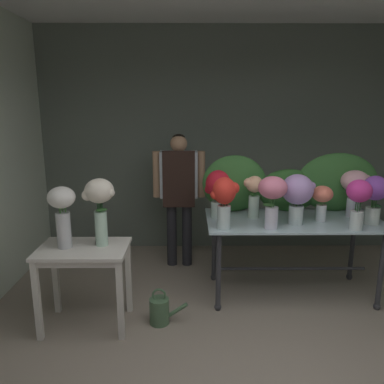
{
  "coord_description": "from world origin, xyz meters",
  "views": [
    {
      "loc": [
        -0.51,
        -1.88,
        1.96
      ],
      "look_at": [
        -0.49,
        1.52,
        1.17
      ],
      "focal_mm": 35.41,
      "sensor_mm": 36.0,
      "label": 1
    }
  ],
  "objects_px": {
    "vase_peach_snapdragons": "(254,194)",
    "vase_cream_lisianthus_tall": "(100,202)",
    "vase_blush_dahlias": "(355,186)",
    "vase_white_roses_tall": "(62,211)",
    "vase_lilac_lilies": "(297,193)",
    "display_table_glass": "(293,232)",
    "watering_can": "(160,310)",
    "vase_crimson_hydrangea": "(218,189)",
    "florist": "(179,186)",
    "side_table_white": "(84,259)",
    "vase_scarlet_stock": "(225,198)",
    "vase_magenta_roses": "(359,199)",
    "vase_violet_ranunculus": "(375,195)",
    "vase_rosy_anemones": "(272,195)",
    "vase_coral_peonies": "(322,199)"
  },
  "relations": [
    {
      "from": "watering_can",
      "to": "vase_scarlet_stock",
      "type": "bearing_deg",
      "value": 23.19
    },
    {
      "from": "vase_violet_ranunculus",
      "to": "vase_rosy_anemones",
      "type": "height_order",
      "value": "vase_rosy_anemones"
    },
    {
      "from": "vase_coral_peonies",
      "to": "vase_white_roses_tall",
      "type": "relative_size",
      "value": 0.67
    },
    {
      "from": "side_table_white",
      "to": "vase_magenta_roses",
      "type": "xyz_separation_m",
      "value": [
        2.47,
        0.24,
        0.48
      ]
    },
    {
      "from": "vase_coral_peonies",
      "to": "vase_rosy_anemones",
      "type": "xyz_separation_m",
      "value": [
        -0.55,
        -0.23,
        0.1
      ]
    },
    {
      "from": "vase_lilac_lilies",
      "to": "watering_can",
      "type": "xyz_separation_m",
      "value": [
        -1.31,
        -0.4,
        -1.0
      ]
    },
    {
      "from": "vase_scarlet_stock",
      "to": "vase_rosy_anemones",
      "type": "distance_m",
      "value": 0.44
    },
    {
      "from": "florist",
      "to": "vase_blush_dahlias",
      "type": "height_order",
      "value": "florist"
    },
    {
      "from": "display_table_glass",
      "to": "watering_can",
      "type": "bearing_deg",
      "value": -157.39
    },
    {
      "from": "vase_lilac_lilies",
      "to": "vase_white_roses_tall",
      "type": "bearing_deg",
      "value": -168.98
    },
    {
      "from": "vase_coral_peonies",
      "to": "vase_rosy_anemones",
      "type": "relative_size",
      "value": 0.72
    },
    {
      "from": "vase_peach_snapdragons",
      "to": "vase_blush_dahlias",
      "type": "bearing_deg",
      "value": 2.35
    },
    {
      "from": "vase_violet_ranunculus",
      "to": "vase_crimson_hydrangea",
      "type": "height_order",
      "value": "vase_crimson_hydrangea"
    },
    {
      "from": "side_table_white",
      "to": "vase_scarlet_stock",
      "type": "xyz_separation_m",
      "value": [
        1.25,
        0.27,
        0.48
      ]
    },
    {
      "from": "vase_magenta_roses",
      "to": "vase_lilac_lilies",
      "type": "xyz_separation_m",
      "value": [
        -0.51,
        0.18,
        0.01
      ]
    },
    {
      "from": "vase_crimson_hydrangea",
      "to": "vase_cream_lisianthus_tall",
      "type": "relative_size",
      "value": 0.83
    },
    {
      "from": "vase_magenta_roses",
      "to": "vase_violet_ranunculus",
      "type": "height_order",
      "value": "vase_violet_ranunculus"
    },
    {
      "from": "vase_rosy_anemones",
      "to": "vase_magenta_roses",
      "type": "bearing_deg",
      "value": -2.77
    },
    {
      "from": "vase_lilac_lilies",
      "to": "watering_can",
      "type": "bearing_deg",
      "value": -163.05
    },
    {
      "from": "vase_peach_snapdragons",
      "to": "vase_cream_lisianthus_tall",
      "type": "relative_size",
      "value": 0.73
    },
    {
      "from": "vase_magenta_roses",
      "to": "watering_can",
      "type": "xyz_separation_m",
      "value": [
        -1.82,
        -0.22,
        -0.99
      ]
    },
    {
      "from": "vase_crimson_hydrangea",
      "to": "vase_scarlet_stock",
      "type": "distance_m",
      "value": 0.36
    },
    {
      "from": "vase_crimson_hydrangea",
      "to": "vase_lilac_lilies",
      "type": "height_order",
      "value": "vase_crimson_hydrangea"
    },
    {
      "from": "florist",
      "to": "vase_blush_dahlias",
      "type": "bearing_deg",
      "value": -19.85
    },
    {
      "from": "vase_violet_ranunculus",
      "to": "vase_rosy_anemones",
      "type": "xyz_separation_m",
      "value": [
        -1.01,
        -0.13,
        0.03
      ]
    },
    {
      "from": "side_table_white",
      "to": "vase_white_roses_tall",
      "type": "distance_m",
      "value": 0.46
    },
    {
      "from": "vase_peach_snapdragons",
      "to": "vase_scarlet_stock",
      "type": "bearing_deg",
      "value": -132.84
    },
    {
      "from": "side_table_white",
      "to": "florist",
      "type": "xyz_separation_m",
      "value": [
        0.8,
        1.33,
        0.37
      ]
    },
    {
      "from": "side_table_white",
      "to": "vase_rosy_anemones",
      "type": "bearing_deg",
      "value": 9.19
    },
    {
      "from": "vase_peach_snapdragons",
      "to": "vase_blush_dahlias",
      "type": "xyz_separation_m",
      "value": [
        1.04,
        0.04,
        0.06
      ]
    },
    {
      "from": "vase_crimson_hydrangea",
      "to": "vase_rosy_anemones",
      "type": "distance_m",
      "value": 0.59
    },
    {
      "from": "vase_lilac_lilies",
      "to": "vase_rosy_anemones",
      "type": "relative_size",
      "value": 0.99
    },
    {
      "from": "vase_crimson_hydrangea",
      "to": "vase_cream_lisianthus_tall",
      "type": "xyz_separation_m",
      "value": [
        -1.07,
        -0.58,
        0.02
      ]
    },
    {
      "from": "vase_lilac_lilies",
      "to": "vase_cream_lisianthus_tall",
      "type": "distance_m",
      "value": 1.84
    },
    {
      "from": "vase_blush_dahlias",
      "to": "vase_white_roses_tall",
      "type": "xyz_separation_m",
      "value": [
        -2.78,
        -0.67,
        -0.06
      ]
    },
    {
      "from": "vase_peach_snapdragons",
      "to": "watering_can",
      "type": "height_order",
      "value": "vase_peach_snapdragons"
    },
    {
      "from": "watering_can",
      "to": "vase_white_roses_tall",
      "type": "bearing_deg",
      "value": -178.95
    },
    {
      "from": "display_table_glass",
      "to": "vase_crimson_hydrangea",
      "type": "bearing_deg",
      "value": 175.39
    },
    {
      "from": "vase_scarlet_stock",
      "to": "vase_peach_snapdragons",
      "type": "bearing_deg",
      "value": 47.16
    },
    {
      "from": "florist",
      "to": "vase_rosy_anemones",
      "type": "distance_m",
      "value": 1.38
    },
    {
      "from": "vase_coral_peonies",
      "to": "vase_cream_lisianthus_tall",
      "type": "xyz_separation_m",
      "value": [
        -2.09,
        -0.45,
        0.1
      ]
    },
    {
      "from": "vase_peach_snapdragons",
      "to": "vase_lilac_lilies",
      "type": "relative_size",
      "value": 0.89
    },
    {
      "from": "vase_coral_peonies",
      "to": "vase_white_roses_tall",
      "type": "bearing_deg",
      "value": -168.18
    },
    {
      "from": "vase_lilac_lilies",
      "to": "vase_cream_lisianthus_tall",
      "type": "bearing_deg",
      "value": -168.66
    },
    {
      "from": "vase_magenta_roses",
      "to": "watering_can",
      "type": "distance_m",
      "value": 2.08
    },
    {
      "from": "side_table_white",
      "to": "vase_scarlet_stock",
      "type": "bearing_deg",
      "value": 12.22
    },
    {
      "from": "vase_violet_ranunculus",
      "to": "vase_white_roses_tall",
      "type": "distance_m",
      "value": 2.89
    },
    {
      "from": "display_table_glass",
      "to": "vase_violet_ranunculus",
      "type": "distance_m",
      "value": 0.86
    },
    {
      "from": "vase_blush_dahlias",
      "to": "watering_can",
      "type": "bearing_deg",
      "value": -161.66
    },
    {
      "from": "vase_cream_lisianthus_tall",
      "to": "watering_can",
      "type": "height_order",
      "value": "vase_cream_lisianthus_tall"
    }
  ]
}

